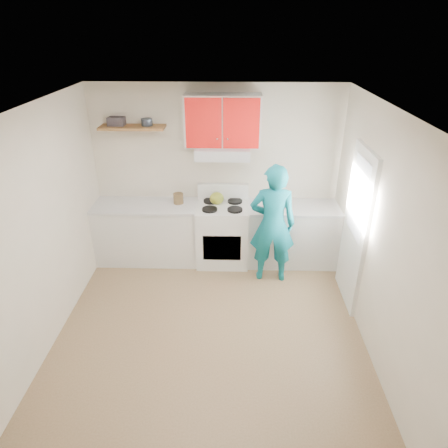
{
  "coord_description": "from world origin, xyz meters",
  "views": [
    {
      "loc": [
        0.27,
        -3.71,
        3.32
      ],
      "look_at": [
        0.15,
        0.55,
        1.15
      ],
      "focal_mm": 31.96,
      "sensor_mm": 36.0,
      "label": 1
    }
  ],
  "objects_px": {
    "tin": "(147,122)",
    "person": "(273,224)",
    "crock": "(178,199)",
    "stove": "(223,234)",
    "kettle": "(217,198)"
  },
  "relations": [
    {
      "from": "tin",
      "to": "person",
      "type": "xyz_separation_m",
      "value": [
        1.74,
        -0.65,
        -1.23
      ]
    },
    {
      "from": "crock",
      "to": "person",
      "type": "height_order",
      "value": "person"
    },
    {
      "from": "tin",
      "to": "crock",
      "type": "distance_m",
      "value": 1.17
    },
    {
      "from": "stove",
      "to": "crock",
      "type": "relative_size",
      "value": 5.24
    },
    {
      "from": "kettle",
      "to": "stove",
      "type": "bearing_deg",
      "value": -40.57
    },
    {
      "from": "stove",
      "to": "kettle",
      "type": "height_order",
      "value": "kettle"
    },
    {
      "from": "tin",
      "to": "crock",
      "type": "bearing_deg",
      "value": -16.74
    },
    {
      "from": "crock",
      "to": "kettle",
      "type": "bearing_deg",
      "value": -0.47
    },
    {
      "from": "stove",
      "to": "crock",
      "type": "xyz_separation_m",
      "value": [
        -0.65,
        0.08,
        0.53
      ]
    },
    {
      "from": "tin",
      "to": "person",
      "type": "bearing_deg",
      "value": -20.43
    },
    {
      "from": "stove",
      "to": "crock",
      "type": "bearing_deg",
      "value": 172.77
    },
    {
      "from": "stove",
      "to": "person",
      "type": "xyz_separation_m",
      "value": [
        0.69,
        -0.45,
        0.4
      ]
    },
    {
      "from": "kettle",
      "to": "crock",
      "type": "relative_size",
      "value": 1.2
    },
    {
      "from": "kettle",
      "to": "crock",
      "type": "xyz_separation_m",
      "value": [
        -0.57,
        0.0,
        -0.02
      ]
    },
    {
      "from": "stove",
      "to": "tin",
      "type": "bearing_deg",
      "value": 169.12
    }
  ]
}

